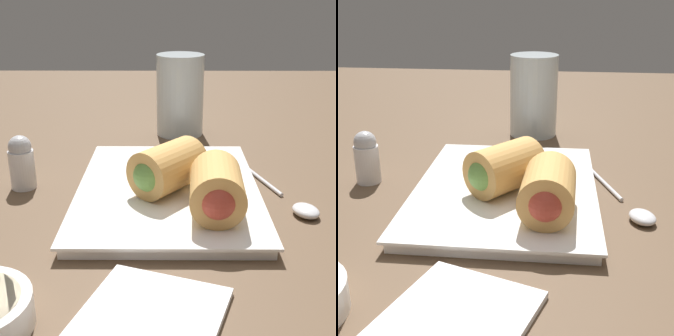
{
  "view_description": "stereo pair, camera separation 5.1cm",
  "coord_description": "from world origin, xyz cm",
  "views": [
    {
      "loc": [
        -47.98,
        -3.17,
        25.64
      ],
      "look_at": [
        2.62,
        -2.9,
        5.71
      ],
      "focal_mm": 50.0,
      "sensor_mm": 36.0,
      "label": 1
    },
    {
      "loc": [
        -47.69,
        -8.27,
        25.64
      ],
      "look_at": [
        2.62,
        -2.9,
        5.71
      ],
      "focal_mm": 50.0,
      "sensor_mm": 36.0,
      "label": 2
    }
  ],
  "objects": [
    {
      "name": "table_surface",
      "position": [
        0.0,
        0.0,
        1.0
      ],
      "size": [
        180.0,
        140.0,
        2.0
      ],
      "color": "brown",
      "rests_on": "ground"
    },
    {
      "name": "salt_shaker",
      "position": [
        5.36,
        15.05,
        5.35
      ],
      "size": [
        3.08,
        3.08,
        6.75
      ],
      "color": "silver",
      "rests_on": "table_surface"
    },
    {
      "name": "spoon",
      "position": [
        -0.09,
        -17.33,
        2.53
      ],
      "size": [
        17.61,
        7.02,
        1.2
      ],
      "color": "silver",
      "rests_on": "table_surface"
    },
    {
      "name": "roll_front_right",
      "position": [
        -4.79,
        -7.9,
        6.26
      ],
      "size": [
        9.15,
        5.93,
        5.53
      ],
      "color": "#DBA356",
      "rests_on": "serving_plate"
    },
    {
      "name": "roll_front_left",
      "position": [
        1.03,
        -2.62,
        6.26
      ],
      "size": [
        9.72,
        9.39,
        5.53
      ],
      "color": "#DBA356",
      "rests_on": "serving_plate"
    },
    {
      "name": "drinking_glass",
      "position": [
        28.16,
        -4.75,
        8.6
      ],
      "size": [
        7.77,
        7.77,
        13.2
      ],
      "color": "silver",
      "rests_on": "table_surface"
    },
    {
      "name": "serving_plate",
      "position": [
        2.62,
        -2.9,
        2.76
      ],
      "size": [
        28.55,
        21.02,
        1.5
      ],
      "color": "white",
      "rests_on": "table_surface"
    },
    {
      "name": "napkin",
      "position": [
        -20.26,
        -1.39,
        2.3
      ],
      "size": [
        15.04,
        13.9,
        0.6
      ],
      "color": "white",
      "rests_on": "table_surface"
    }
  ]
}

